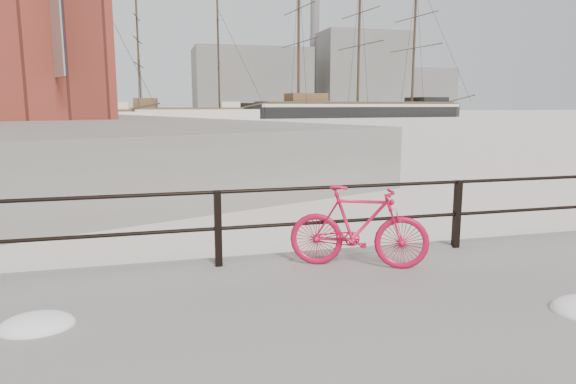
{
  "coord_description": "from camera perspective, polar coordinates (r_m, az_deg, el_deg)",
  "views": [
    {
      "loc": [
        -7.77,
        -6.63,
        2.43
      ],
      "look_at": [
        -5.63,
        1.5,
        1.0
      ],
      "focal_mm": 32.0,
      "sensor_mm": 36.0,
      "label": 1
    }
  ],
  "objects": [
    {
      "name": "bicycle",
      "position": [
        6.66,
        7.86,
        -3.84
      ],
      "size": [
        1.73,
        0.98,
        1.07
      ],
      "primitive_type": "imported",
      "rotation": [
        0.0,
        0.0,
        -0.43
      ],
      "color": "red",
      "rests_on": "promenade"
    },
    {
      "name": "barque_black",
      "position": [
        101.94,
        7.71,
        8.22
      ],
      "size": [
        56.17,
        23.59,
        31.26
      ],
      "primitive_type": null,
      "rotation": [
        0.0,
        0.0,
        0.11
      ],
      "color": "black",
      "rests_on": "ground"
    },
    {
      "name": "schooner_mid",
      "position": [
        86.68,
        -11.79,
        7.86
      ],
      "size": [
        28.76,
        14.45,
        20.05
      ],
      "primitive_type": null,
      "rotation": [
        0.0,
        0.0,
        -0.1
      ],
      "color": "beige",
      "rests_on": "ground"
    },
    {
      "name": "schooner_left",
      "position": [
        72.51,
        -23.28,
        6.97
      ],
      "size": [
        23.3,
        11.85,
        17.37
      ],
      "primitive_type": null,
      "rotation": [
        0.0,
        0.0,
        -0.07
      ],
      "color": "silver",
      "rests_on": "ground"
    },
    {
      "name": "industrial_west",
      "position": [
        149.38,
        -4.12,
        12.17
      ],
      "size": [
        32.0,
        18.0,
        18.0
      ],
      "primitive_type": "cube",
      "color": "gray",
      "rests_on": "ground"
    },
    {
      "name": "industrial_mid",
      "position": [
        164.38,
        7.93,
        12.92
      ],
      "size": [
        26.0,
        20.0,
        24.0
      ],
      "primitive_type": "cube",
      "color": "gray",
      "rests_on": "ground"
    },
    {
      "name": "industrial_east",
      "position": [
        178.63,
        14.21,
        10.85
      ],
      "size": [
        20.0,
        16.0,
        14.0
      ],
      "primitive_type": "cube",
      "color": "gray",
      "rests_on": "ground"
    },
    {
      "name": "smokestack",
      "position": [
        165.5,
        2.98,
        16.45
      ],
      "size": [
        2.8,
        2.8,
        44.0
      ],
      "primitive_type": "cylinder",
      "color": "gray",
      "rests_on": "ground"
    }
  ]
}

